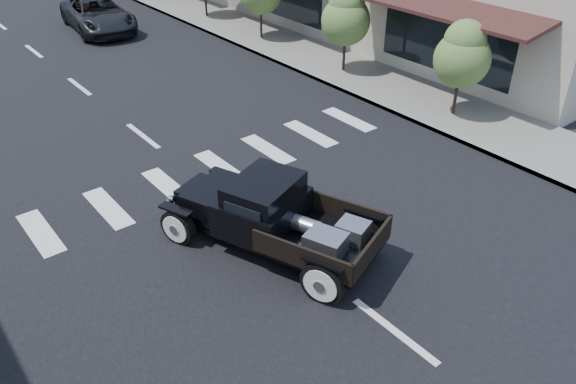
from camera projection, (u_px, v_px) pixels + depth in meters
ground at (290, 251)px, 12.11m from camera, size 120.00×120.00×0.00m
road at (51, 64)px, 21.99m from camera, size 14.00×80.00×0.02m
road_markings at (102, 105)px, 18.70m from camera, size 12.00×60.00×0.06m
sidewalk_right at (231, 25)px, 26.44m from camera, size 3.00×80.00×0.15m
storefront_near at (530, 1)px, 21.45m from camera, size 10.00×9.00×4.50m
small_tree_a at (460, 70)px, 17.02m from camera, size 1.70×1.70×2.84m
small_tree_b at (345, 31)px, 20.31m from camera, size 1.77×1.77×2.95m
small_tree_c at (261, 1)px, 23.70m from camera, size 1.85×1.85×3.08m
hotrod_pickup at (273, 216)px, 11.75m from camera, size 3.84×5.34×1.68m
second_car at (98, 15)px, 25.48m from camera, size 2.96×5.41×1.44m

